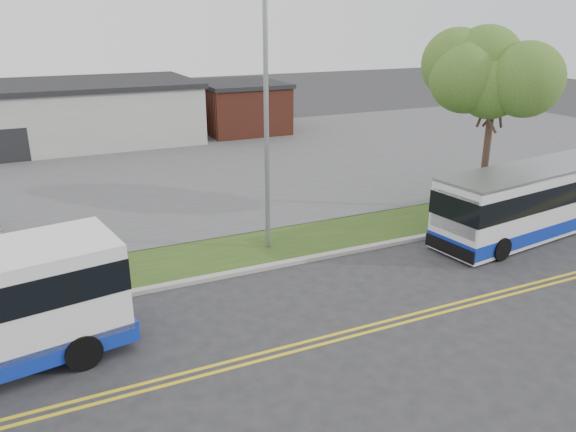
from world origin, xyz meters
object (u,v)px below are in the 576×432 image
tree_east (496,75)px  streetlight_near (267,116)px  transit_bus (538,199)px  pedestrian (91,247)px

tree_east → streetlight_near: streetlight_near is taller
tree_east → transit_bus: size_ratio=0.78×
tree_east → streetlight_near: (-11.00, -0.27, -0.97)m
pedestrian → tree_east: bearing=153.4°
tree_east → transit_bus: tree_east is taller
streetlight_near → transit_bus: bearing=-15.4°
transit_bus → pedestrian: (-17.43, 3.72, -0.49)m
tree_east → streetlight_near: size_ratio=0.88×
streetlight_near → transit_bus: (10.94, -3.00, -3.77)m
transit_bus → pedestrian: size_ratio=6.09×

